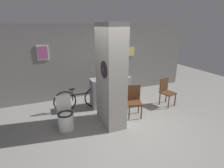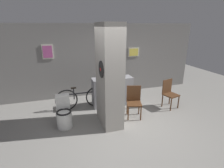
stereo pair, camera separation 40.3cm
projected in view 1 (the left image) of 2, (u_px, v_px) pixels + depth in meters
name	position (u px, v px, depth m)	size (l,w,h in m)	color
ground_plane	(122.00, 130.00, 4.43)	(14.00, 14.00, 0.00)	gray
wall_back	(91.00, 61.00, 6.32)	(8.00, 0.09, 2.60)	gray
pillar_center	(111.00, 77.00, 4.40)	(0.52, 0.98, 2.60)	gray
counter_shelf	(111.00, 91.00, 5.72)	(1.30, 0.44, 0.93)	gray
toilet	(65.00, 116.00, 4.44)	(0.39, 0.55, 0.81)	white
chair_near_pillar	(134.00, 100.00, 5.04)	(0.51, 0.51, 0.90)	#4C2D19
chair_by_doorway	(166.00, 91.00, 5.72)	(0.49, 0.49, 0.90)	#4C2D19
bicycle	(80.00, 99.00, 5.43)	(1.62, 0.42, 0.73)	black
bottle_tall	(107.00, 75.00, 5.47)	(0.09, 0.09, 0.28)	olive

